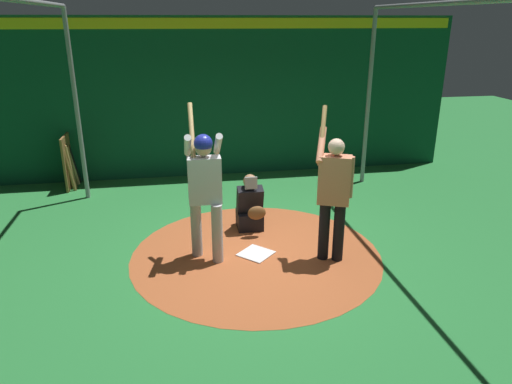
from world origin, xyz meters
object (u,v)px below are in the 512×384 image
object	(u,v)px
bat_rack	(71,161)
visitor	(333,191)
batter	(205,185)
catcher	(250,208)
home_plate	(256,253)

from	to	relation	value
bat_rack	visitor	bearing A→B (deg)	46.16
batter	bat_rack	size ratio (longest dim) A/B	2.00
catcher	visitor	bearing A→B (deg)	38.40
catcher	visitor	distance (m)	1.64
batter	catcher	world-z (taller)	batter
home_plate	batter	size ratio (longest dim) A/B	0.20
visitor	home_plate	bearing A→B (deg)	-84.11
batter	bat_rack	bearing A→B (deg)	-146.17
home_plate	batter	world-z (taller)	batter
home_plate	bat_rack	bearing A→B (deg)	-139.47
visitor	bat_rack	bearing A→B (deg)	-111.17
batter	visitor	distance (m)	1.72
batter	visitor	world-z (taller)	batter
batter	visitor	bearing A→B (deg)	79.20
home_plate	visitor	xyz separation A→B (m)	(0.30, 1.00, 0.99)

